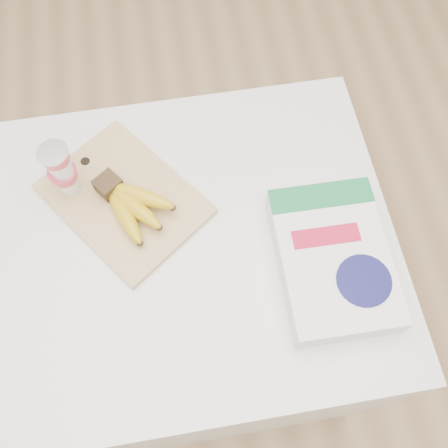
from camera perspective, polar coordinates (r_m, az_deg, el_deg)
name	(u,v)px	position (r m, az deg, el deg)	size (l,w,h in m)	color
room	(42,56)	(0.58, -20.10, 17.54)	(4.00, 4.00, 4.00)	tan
table	(155,303)	(1.41, -7.84, -8.95)	(1.08, 0.72, 0.81)	white
cutting_board	(124,199)	(1.07, -11.35, 2.83)	(0.24, 0.32, 0.02)	#DAB877
bananas	(130,204)	(1.03, -10.64, 2.31)	(0.17, 0.18, 0.06)	#382816
yogurt_stack	(62,170)	(1.03, -18.07, 5.91)	(0.06, 0.06, 0.14)	white
cereal_box	(333,259)	(0.99, 12.31, -3.97)	(0.21, 0.31, 0.07)	white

